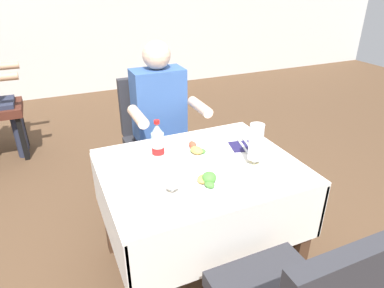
{
  "coord_description": "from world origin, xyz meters",
  "views": [
    {
      "loc": [
        -0.67,
        -1.37,
        1.64
      ],
      "look_at": [
        -0.0,
        0.15,
        0.81
      ],
      "focal_mm": 31.73,
      "sensor_mm": 36.0,
      "label": 1
    }
  ],
  "objects_px": {
    "main_dining_table": "(199,192)",
    "beer_glass_left": "(172,174)",
    "beer_glass_middle": "(256,144)",
    "plate_far_diner": "(196,149)",
    "cola_bottle_primary": "(158,145)",
    "napkin_cutlery_set": "(245,146)",
    "plate_near_camera": "(205,182)",
    "seated_diner_far": "(162,121)",
    "chair_far_diner_seat": "(154,136)"
  },
  "relations": [
    {
      "from": "main_dining_table",
      "to": "beer_glass_middle",
      "type": "height_order",
      "value": "beer_glass_middle"
    },
    {
      "from": "seated_diner_far",
      "to": "plate_far_diner",
      "type": "height_order",
      "value": "seated_diner_far"
    },
    {
      "from": "main_dining_table",
      "to": "seated_diner_far",
      "type": "height_order",
      "value": "seated_diner_far"
    },
    {
      "from": "main_dining_table",
      "to": "beer_glass_middle",
      "type": "distance_m",
      "value": 0.42
    },
    {
      "from": "beer_glass_left",
      "to": "beer_glass_middle",
      "type": "height_order",
      "value": "beer_glass_middle"
    },
    {
      "from": "beer_glass_left",
      "to": "chair_far_diner_seat",
      "type": "bearing_deg",
      "value": 77.27
    },
    {
      "from": "seated_diner_far",
      "to": "chair_far_diner_seat",
      "type": "bearing_deg",
      "value": 106.19
    },
    {
      "from": "plate_near_camera",
      "to": "chair_far_diner_seat",
      "type": "bearing_deg",
      "value": 86.8
    },
    {
      "from": "chair_far_diner_seat",
      "to": "napkin_cutlery_set",
      "type": "bearing_deg",
      "value": -64.85
    },
    {
      "from": "main_dining_table",
      "to": "plate_near_camera",
      "type": "bearing_deg",
      "value": -106.54
    },
    {
      "from": "main_dining_table",
      "to": "plate_far_diner",
      "type": "height_order",
      "value": "plate_far_diner"
    },
    {
      "from": "chair_far_diner_seat",
      "to": "beer_glass_left",
      "type": "height_order",
      "value": "chair_far_diner_seat"
    },
    {
      "from": "chair_far_diner_seat",
      "to": "plate_far_diner",
      "type": "distance_m",
      "value": 0.69
    },
    {
      "from": "seated_diner_far",
      "to": "napkin_cutlery_set",
      "type": "xyz_separation_m",
      "value": [
        0.31,
        -0.61,
        0.02
      ]
    },
    {
      "from": "plate_near_camera",
      "to": "cola_bottle_primary",
      "type": "height_order",
      "value": "cola_bottle_primary"
    },
    {
      "from": "beer_glass_left",
      "to": "napkin_cutlery_set",
      "type": "height_order",
      "value": "beer_glass_left"
    },
    {
      "from": "plate_far_diner",
      "to": "beer_glass_middle",
      "type": "distance_m",
      "value": 0.36
    },
    {
      "from": "beer_glass_middle",
      "to": "plate_near_camera",
      "type": "bearing_deg",
      "value": -166.42
    },
    {
      "from": "main_dining_table",
      "to": "beer_glass_middle",
      "type": "xyz_separation_m",
      "value": [
        0.27,
        -0.11,
        0.3
      ]
    },
    {
      "from": "main_dining_table",
      "to": "plate_far_diner",
      "type": "relative_size",
      "value": 4.6
    },
    {
      "from": "napkin_cutlery_set",
      "to": "seated_diner_far",
      "type": "bearing_deg",
      "value": 116.63
    },
    {
      "from": "plate_near_camera",
      "to": "main_dining_table",
      "type": "bearing_deg",
      "value": 73.46
    },
    {
      "from": "cola_bottle_primary",
      "to": "beer_glass_middle",
      "type": "bearing_deg",
      "value": -25.2
    },
    {
      "from": "seated_diner_far",
      "to": "beer_glass_left",
      "type": "xyz_separation_m",
      "value": [
        -0.26,
        -0.88,
        0.12
      ]
    },
    {
      "from": "main_dining_table",
      "to": "beer_glass_left",
      "type": "height_order",
      "value": "beer_glass_left"
    },
    {
      "from": "beer_glass_middle",
      "to": "plate_far_diner",
      "type": "bearing_deg",
      "value": 132.32
    },
    {
      "from": "main_dining_table",
      "to": "napkin_cutlery_set",
      "type": "xyz_separation_m",
      "value": [
        0.34,
        0.09,
        0.18
      ]
    },
    {
      "from": "beer_glass_middle",
      "to": "cola_bottle_primary",
      "type": "relative_size",
      "value": 0.93
    },
    {
      "from": "beer_glass_middle",
      "to": "napkin_cutlery_set",
      "type": "xyz_separation_m",
      "value": [
        0.07,
        0.2,
        -0.12
      ]
    },
    {
      "from": "napkin_cutlery_set",
      "to": "chair_far_diner_seat",
      "type": "bearing_deg",
      "value": 115.15
    },
    {
      "from": "beer_glass_left",
      "to": "beer_glass_middle",
      "type": "distance_m",
      "value": 0.5
    },
    {
      "from": "chair_far_diner_seat",
      "to": "cola_bottle_primary",
      "type": "xyz_separation_m",
      "value": [
        -0.19,
        -0.7,
        0.28
      ]
    },
    {
      "from": "seated_diner_far",
      "to": "cola_bottle_primary",
      "type": "height_order",
      "value": "seated_diner_far"
    },
    {
      "from": "seated_diner_far",
      "to": "beer_glass_middle",
      "type": "relative_size",
      "value": 5.45
    },
    {
      "from": "chair_far_diner_seat",
      "to": "beer_glass_left",
      "type": "distance_m",
      "value": 1.05
    },
    {
      "from": "seated_diner_far",
      "to": "napkin_cutlery_set",
      "type": "distance_m",
      "value": 0.68
    },
    {
      "from": "main_dining_table",
      "to": "plate_near_camera",
      "type": "distance_m",
      "value": 0.28
    },
    {
      "from": "plate_far_diner",
      "to": "napkin_cutlery_set",
      "type": "bearing_deg",
      "value": -10.75
    },
    {
      "from": "plate_far_diner",
      "to": "cola_bottle_primary",
      "type": "distance_m",
      "value": 0.25
    },
    {
      "from": "chair_far_diner_seat",
      "to": "plate_far_diner",
      "type": "xyz_separation_m",
      "value": [
        0.04,
        -0.66,
        0.19
      ]
    },
    {
      "from": "beer_glass_left",
      "to": "cola_bottle_primary",
      "type": "distance_m",
      "value": 0.29
    },
    {
      "from": "seated_diner_far",
      "to": "napkin_cutlery_set",
      "type": "bearing_deg",
      "value": -63.37
    },
    {
      "from": "plate_far_diner",
      "to": "cola_bottle_primary",
      "type": "relative_size",
      "value": 0.9
    },
    {
      "from": "plate_near_camera",
      "to": "beer_glass_middle",
      "type": "relative_size",
      "value": 0.96
    },
    {
      "from": "beer_glass_left",
      "to": "cola_bottle_primary",
      "type": "relative_size",
      "value": 0.79
    },
    {
      "from": "plate_near_camera",
      "to": "napkin_cutlery_set",
      "type": "height_order",
      "value": "plate_near_camera"
    },
    {
      "from": "chair_far_diner_seat",
      "to": "plate_near_camera",
      "type": "relative_size",
      "value": 4.35
    },
    {
      "from": "chair_far_diner_seat",
      "to": "seated_diner_far",
      "type": "bearing_deg",
      "value": -73.81
    },
    {
      "from": "chair_far_diner_seat",
      "to": "cola_bottle_primary",
      "type": "bearing_deg",
      "value": -105.37
    },
    {
      "from": "chair_far_diner_seat",
      "to": "seated_diner_far",
      "type": "xyz_separation_m",
      "value": [
        0.03,
        -0.11,
        0.16
      ]
    }
  ]
}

